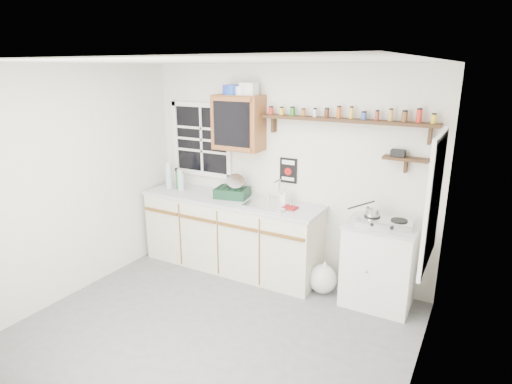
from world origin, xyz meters
TOP-DOWN VIEW (x-y plane):
  - room at (0.00, 0.00)m, footprint 3.64×3.24m
  - main_cabinet at (-0.58, 1.30)m, footprint 2.31×0.63m
  - right_cabinet at (1.25, 1.32)m, footprint 0.73×0.57m
  - sink at (-0.05, 1.30)m, footprint 0.52×0.44m
  - upper_cabinet at (-0.55, 1.44)m, footprint 0.60×0.32m
  - upper_cabinet_clutter at (-0.54, 1.44)m, footprint 0.43×0.24m
  - spice_shelf at (0.74, 1.51)m, footprint 1.91×0.18m
  - secondary_shelf at (1.36, 1.52)m, footprint 0.45×0.16m
  - warning_sign at (0.05, 1.59)m, footprint 0.22×0.02m
  - window_back at (-1.20, 1.59)m, footprint 0.93×0.03m
  - window_right at (1.79, 0.55)m, footprint 0.03×0.78m
  - water_bottles at (-1.44, 1.31)m, footprint 0.28×0.14m
  - dish_rack at (-0.57, 1.34)m, footprint 0.45×0.37m
  - soap_bottle at (0.10, 1.40)m, footprint 0.10×0.10m
  - rag at (0.22, 1.28)m, footprint 0.16×0.14m
  - hotplate at (1.28, 1.31)m, footprint 0.56×0.33m
  - saucepan at (1.13, 1.31)m, footprint 0.36×0.15m
  - trash_bag at (0.66, 1.23)m, footprint 0.37×0.33m

SIDE VIEW (x-z plane):
  - trash_bag at x=0.66m, z-range -0.03..0.39m
  - right_cabinet at x=1.25m, z-range 0.00..0.91m
  - main_cabinet at x=-0.58m, z-range 0.00..0.92m
  - sink at x=-0.05m, z-range 0.79..1.08m
  - rag at x=0.22m, z-range 0.92..0.94m
  - hotplate at x=1.28m, z-range 0.91..0.99m
  - soap_bottle at x=0.10m, z-range 0.92..1.10m
  - dish_rack at x=-0.57m, z-range 0.87..1.16m
  - saucepan at x=1.13m, z-range 0.95..1.10m
  - water_bottles at x=-1.44m, z-range 0.88..1.23m
  - room at x=0.00m, z-range -0.02..2.52m
  - warning_sign at x=0.05m, z-range 1.13..1.43m
  - window_right at x=1.79m, z-range 0.91..1.99m
  - window_back at x=-1.20m, z-range 1.06..2.04m
  - secondary_shelf at x=1.36m, z-range 1.46..1.69m
  - upper_cabinet at x=-0.55m, z-range 1.50..2.15m
  - spice_shelf at x=0.74m, z-range 1.76..2.10m
  - upper_cabinet_clutter at x=-0.54m, z-range 2.14..2.28m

